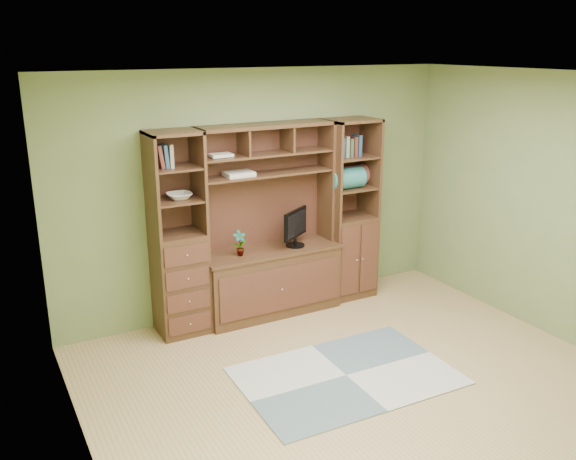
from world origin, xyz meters
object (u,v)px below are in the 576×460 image
right_tower (349,210)px  center_hutch (270,223)px  monitor (295,221)px  left_tower (178,235)px

right_tower → center_hutch: bearing=-177.8°
center_hutch → monitor: (0.28, -0.03, -0.02)m
right_tower → monitor: (-0.74, -0.07, -0.02)m
left_tower → monitor: bearing=-3.4°
left_tower → right_tower: same height
left_tower → monitor: (1.28, -0.07, -0.02)m
left_tower → right_tower: (2.02, 0.00, 0.00)m
monitor → right_tower: bearing=-27.3°
center_hutch → left_tower: size_ratio=1.00×
center_hutch → left_tower: 1.00m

